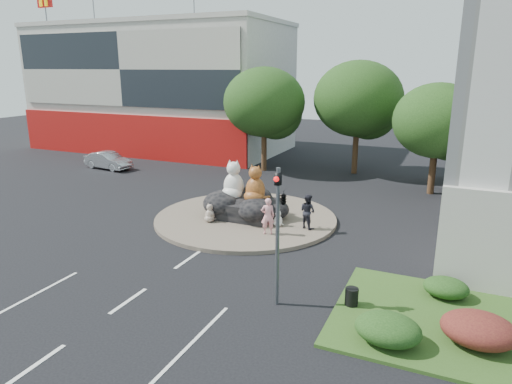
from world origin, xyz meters
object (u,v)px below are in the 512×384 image
at_px(kitten_calico, 210,212).
at_px(cat_white, 234,180).
at_px(pedestrian_pink, 268,216).
at_px(kitten_white, 278,218).
at_px(litter_bin, 352,297).
at_px(cat_tabby, 255,184).
at_px(pedestrian_dark, 308,211).
at_px(parked_car, 108,160).

bearing_deg(kitten_calico, cat_white, 76.03).
height_order(kitten_calico, pedestrian_pink, pedestrian_pink).
relative_size(kitten_white, litter_bin, 1.35).
distance_m(cat_tabby, pedestrian_pink, 2.73).
bearing_deg(pedestrian_dark, cat_white, 18.36).
bearing_deg(cat_white, pedestrian_dark, -9.26).
xyz_separation_m(kitten_calico, pedestrian_dark, (5.09, 1.13, 0.39)).
bearing_deg(cat_tabby, litter_bin, -41.12).
bearing_deg(pedestrian_dark, litter_bin, 144.01).
relative_size(kitten_calico, pedestrian_pink, 0.55).
bearing_deg(litter_bin, parked_car, 148.50).
bearing_deg(litter_bin, kitten_white, 129.33).
relative_size(cat_white, parked_car, 0.52).
height_order(kitten_calico, litter_bin, kitten_calico).
bearing_deg(pedestrian_dark, parked_car, 3.41).
height_order(cat_tabby, kitten_white, cat_tabby).
relative_size(pedestrian_pink, litter_bin, 2.94).
bearing_deg(pedestrian_pink, kitten_calico, -34.56).
xyz_separation_m(kitten_white, pedestrian_pink, (-0.05, -1.29, 0.50)).
bearing_deg(pedestrian_pink, pedestrian_dark, -160.69).
bearing_deg(parked_car, litter_bin, -114.35).
distance_m(cat_white, kitten_calico, 2.30).
bearing_deg(pedestrian_pink, litter_bin, 109.08).
xyz_separation_m(pedestrian_pink, parked_car, (-18.23, 9.29, -0.42)).
bearing_deg(parked_car, pedestrian_pink, -109.85).
distance_m(kitten_white, pedestrian_pink, 1.39).
bearing_deg(pedestrian_pink, cat_tabby, -78.82).
relative_size(pedestrian_pink, pedestrian_dark, 1.03).
relative_size(kitten_calico, parked_car, 0.24).
bearing_deg(cat_tabby, pedestrian_dark, -2.28).
height_order(parked_car, litter_bin, parked_car).
relative_size(cat_white, pedestrian_pink, 1.20).
height_order(kitten_calico, kitten_white, kitten_calico).
xyz_separation_m(kitten_white, parked_car, (-18.29, 8.00, 0.09)).
relative_size(kitten_white, pedestrian_dark, 0.47).
relative_size(cat_white, litter_bin, 3.54).
xyz_separation_m(cat_white, parked_car, (-15.32, 7.20, -1.50)).
distance_m(cat_white, pedestrian_pink, 3.75).
distance_m(cat_tabby, kitten_white, 2.33).
bearing_deg(kitten_white, cat_tabby, 124.06).
bearing_deg(litter_bin, pedestrian_dark, 119.35).
bearing_deg(kitten_white, kitten_calico, 160.25).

